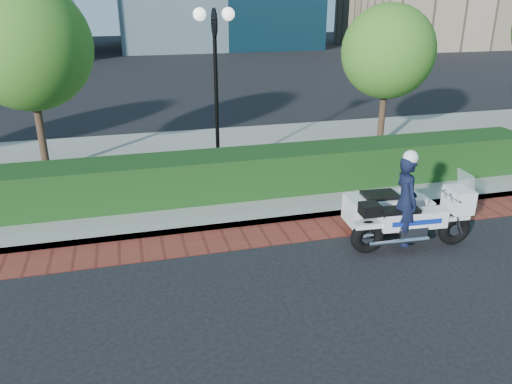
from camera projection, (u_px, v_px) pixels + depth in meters
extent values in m
plane|color=black|center=(219.00, 281.00, 8.65)|extent=(120.00, 120.00, 0.00)
cube|color=maroon|center=(205.00, 242.00, 10.00)|extent=(60.00, 1.00, 0.01)
cube|color=gray|center=(178.00, 169.00, 14.02)|extent=(60.00, 8.00, 0.15)
cube|color=black|center=(189.00, 178.00, 11.65)|extent=(18.00, 1.20, 1.00)
cylinder|color=black|center=(218.00, 167.00, 13.45)|extent=(0.30, 0.30, 0.30)
cylinder|color=black|center=(216.00, 99.00, 12.78)|extent=(0.10, 0.10, 3.70)
cylinder|color=black|center=(214.00, 23.00, 12.10)|extent=(0.04, 0.70, 0.70)
sphere|color=white|center=(200.00, 14.00, 11.94)|extent=(0.32, 0.32, 0.32)
sphere|color=white|center=(228.00, 14.00, 12.11)|extent=(0.32, 0.32, 0.32)
cylinder|color=#332319|center=(41.00, 133.00, 13.20)|extent=(0.20, 0.20, 2.17)
sphere|color=#26751D|center=(27.00, 46.00, 12.39)|extent=(3.20, 3.20, 3.20)
cylinder|color=#332319|center=(382.00, 116.00, 15.65)|extent=(0.20, 0.20, 1.92)
sphere|color=#26751D|center=(388.00, 52.00, 14.94)|extent=(2.80, 2.80, 2.80)
torus|color=black|center=(367.00, 237.00, 9.48)|extent=(0.68, 0.25, 0.67)
torus|color=black|center=(454.00, 229.00, 9.81)|extent=(0.68, 0.25, 0.67)
cube|color=silver|center=(413.00, 219.00, 9.54)|extent=(1.33, 0.41, 0.34)
cube|color=silver|center=(409.00, 231.00, 9.62)|extent=(0.58, 0.44, 0.28)
cube|color=silver|center=(459.00, 200.00, 9.58)|extent=(0.44, 0.58, 0.45)
cube|color=silver|center=(466.00, 182.00, 9.47)|extent=(0.16, 0.51, 0.40)
cube|color=black|center=(399.00, 211.00, 9.41)|extent=(0.77, 0.35, 0.10)
cube|color=black|center=(370.00, 209.00, 9.27)|extent=(0.37, 0.35, 0.22)
cube|color=silver|center=(383.00, 208.00, 10.33)|extent=(1.61, 0.81, 0.55)
cube|color=black|center=(380.00, 195.00, 10.20)|extent=(0.74, 0.55, 0.08)
torus|color=black|center=(369.00, 211.00, 10.85)|extent=(0.51, 0.19, 0.50)
imported|color=black|center=(405.00, 201.00, 9.36)|extent=(0.46, 0.66, 1.74)
sphere|color=white|center=(411.00, 158.00, 9.05)|extent=(0.28, 0.28, 0.28)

